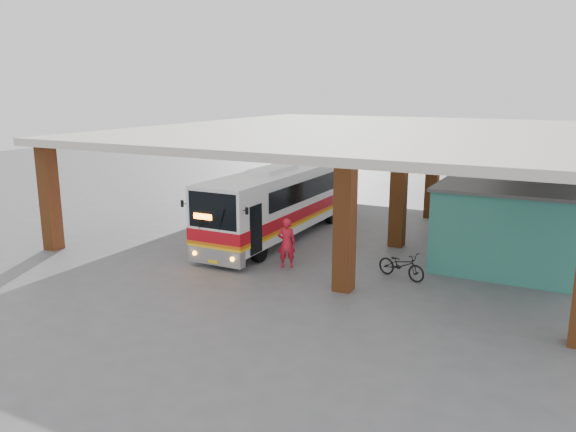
% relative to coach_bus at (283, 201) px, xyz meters
% --- Properties ---
extents(ground, '(90.00, 90.00, 0.00)m').
position_rel_coach_bus_xyz_m(ground, '(2.04, -2.26, -1.61)').
color(ground, '#515154').
rests_on(ground, ground).
extents(brick_columns, '(20.10, 21.60, 4.35)m').
position_rel_coach_bus_xyz_m(brick_columns, '(3.47, 2.74, 0.56)').
color(brick_columns, brown).
rests_on(brick_columns, ground).
extents(canopy_roof, '(21.00, 23.00, 0.30)m').
position_rel_coach_bus_xyz_m(canopy_roof, '(2.54, 4.24, 2.89)').
color(canopy_roof, beige).
rests_on(canopy_roof, brick_columns).
extents(shop_building, '(5.20, 8.20, 3.11)m').
position_rel_coach_bus_xyz_m(shop_building, '(9.54, 1.74, -0.05)').
color(shop_building, '#327D6B').
rests_on(shop_building, ground).
extents(coach_bus, '(2.41, 11.16, 3.24)m').
position_rel_coach_bus_xyz_m(coach_bus, '(0.00, 0.00, 0.00)').
color(coach_bus, white).
rests_on(coach_bus, ground).
extents(motorcycle, '(1.96, 1.15, 0.97)m').
position_rel_coach_bus_xyz_m(motorcycle, '(6.40, -3.22, -1.13)').
color(motorcycle, black).
rests_on(motorcycle, ground).
extents(pedestrian, '(0.81, 0.71, 1.87)m').
position_rel_coach_bus_xyz_m(pedestrian, '(2.25, -3.96, -0.68)').
color(pedestrian, red).
rests_on(pedestrian, ground).
extents(red_chair, '(0.44, 0.44, 0.73)m').
position_rel_coach_bus_xyz_m(red_chair, '(7.13, 3.23, -1.27)').
color(red_chair, '#B32313').
rests_on(red_chair, ground).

